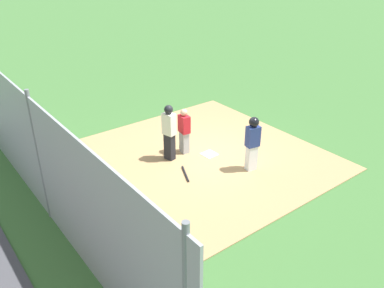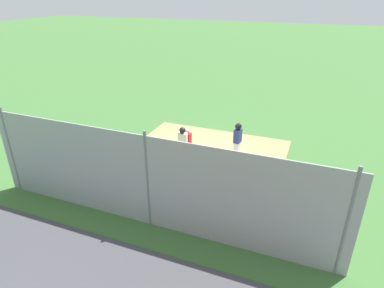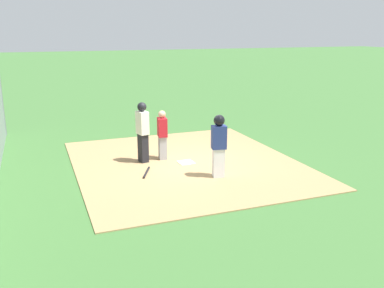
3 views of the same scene
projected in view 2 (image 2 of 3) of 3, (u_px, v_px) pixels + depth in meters
name	position (u px, v px, depth m)	size (l,w,h in m)	color
ground_plane	(204.00, 157.00, 15.30)	(140.00, 140.00, 0.00)	#3D6B33
dirt_infield	(204.00, 156.00, 15.29)	(7.20, 6.40, 0.03)	#A88456
home_plate	(204.00, 156.00, 15.28)	(0.44, 0.44, 0.02)	white
catcher	(187.00, 143.00, 14.72)	(0.41, 0.31, 1.50)	#9E9EA3
umpire	(183.00, 146.00, 14.09)	(0.43, 0.34, 1.80)	black
runner	(238.00, 138.00, 14.71)	(0.33, 0.42, 1.70)	silver
baseball_bat	(204.00, 171.00, 13.96)	(0.06, 0.06, 0.86)	black
backstop_fence	(148.00, 182.00, 10.26)	(12.00, 0.10, 3.35)	#93999E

